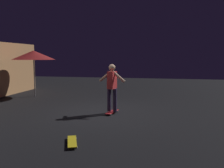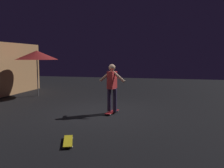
{
  "view_description": "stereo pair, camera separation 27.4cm",
  "coord_description": "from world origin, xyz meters",
  "px_view_note": "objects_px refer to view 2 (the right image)",
  "views": [
    {
      "loc": [
        -8.2,
        -2.16,
        2.01
      ],
      "look_at": [
        -0.06,
        -0.49,
        1.05
      ],
      "focal_mm": 38.48,
      "sensor_mm": 36.0,
      "label": 1
    },
    {
      "loc": [
        -8.14,
        -2.43,
        2.01
      ],
      "look_at": [
        -0.06,
        -0.49,
        1.05
      ],
      "focal_mm": 38.48,
      "sensor_mm": 36.0,
      "label": 2
    }
  ],
  "objects_px": {
    "patio_umbrella": "(37,55)",
    "skateboard_spare": "(68,141)",
    "skateboard_ridden": "(112,112)",
    "skater": "(112,84)"
  },
  "relations": [
    {
      "from": "skater",
      "to": "patio_umbrella",
      "type": "bearing_deg",
      "value": 58.52
    },
    {
      "from": "skateboard_ridden",
      "to": "skater",
      "type": "height_order",
      "value": "skater"
    },
    {
      "from": "skateboard_ridden",
      "to": "skater",
      "type": "bearing_deg",
      "value": -82.87
    },
    {
      "from": "patio_umbrella",
      "to": "skateboard_spare",
      "type": "xyz_separation_m",
      "value": [
        -5.89,
        -4.24,
        -2.02
      ]
    },
    {
      "from": "skateboard_ridden",
      "to": "skateboard_spare",
      "type": "distance_m",
      "value": 3.12
    },
    {
      "from": "patio_umbrella",
      "to": "skateboard_ridden",
      "type": "relative_size",
      "value": 2.86
    },
    {
      "from": "skateboard_spare",
      "to": "skater",
      "type": "xyz_separation_m",
      "value": [
        3.11,
        -0.3,
        0.98
      ]
    },
    {
      "from": "patio_umbrella",
      "to": "skateboard_spare",
      "type": "height_order",
      "value": "patio_umbrella"
    },
    {
      "from": "patio_umbrella",
      "to": "skateboard_spare",
      "type": "relative_size",
      "value": 2.88
    },
    {
      "from": "patio_umbrella",
      "to": "skater",
      "type": "distance_m",
      "value": 5.43
    }
  ]
}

